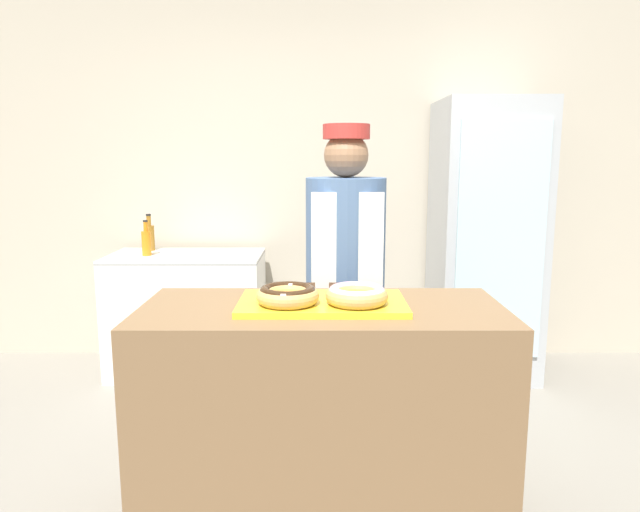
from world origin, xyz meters
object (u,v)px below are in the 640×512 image
brownie_back_right (338,289)px  baker_person (343,285)px  brownie_back_left (302,289)px  beverage_fridge (483,240)px  donut_light_glaze (355,294)px  donut_chocolate_glaze (286,294)px  serving_tray (320,303)px  bottle_orange (144,242)px  bottle_amber (147,236)px  chest_freezer (186,313)px

brownie_back_right → baker_person: 0.54m
brownie_back_left → beverage_fridge: size_ratio=0.05×
beverage_fridge → donut_light_glaze: bearing=-119.1°
donut_light_glaze → beverage_fridge: bearing=60.9°
donut_chocolate_glaze → brownie_back_right: (0.20, 0.18, -0.02)m
serving_tray → baker_person: size_ratio=0.39×
serving_tray → brownie_back_right: 0.15m
bottle_orange → brownie_back_right: bearing=-51.1°
beverage_fridge → bottle_amber: beverage_fridge is taller
donut_chocolate_glaze → bottle_orange: bearing=121.2°
donut_chocolate_glaze → bottle_orange: bottle_orange is taller
donut_chocolate_glaze → beverage_fridge: size_ratio=0.13×
baker_person → beverage_fridge: beverage_fridge is taller
brownie_back_right → bottle_orange: bottle_orange is taller
donut_chocolate_glaze → chest_freezer: bearing=114.2°
chest_freezer → brownie_back_right: bearing=-57.9°
donut_light_glaze → baker_person: 0.72m
serving_tray → beverage_fridge: (1.12, 1.73, -0.00)m
brownie_back_left → chest_freezer: (-0.86, 1.61, -0.54)m
brownie_back_right → serving_tray: bearing=-119.7°
baker_person → chest_freezer: size_ratio=1.58×
donut_light_glaze → brownie_back_left: 0.27m
donut_chocolate_glaze → baker_person: bearing=70.7°
chest_freezer → bottle_amber: bottle_amber is taller
brownie_back_left → bottle_orange: size_ratio=0.37×
donut_chocolate_glaze → beverage_fridge: beverage_fridge is taller
bottle_amber → bottle_orange: bearing=-78.9°
brownie_back_right → chest_freezer: bearing=122.1°
brownie_back_left → chest_freezer: size_ratio=0.09×
donut_chocolate_glaze → bottle_amber: size_ratio=0.90×
brownie_back_right → baker_person: baker_person is taller
donut_chocolate_glaze → bottle_amber: bottle_amber is taller
brownie_back_right → bottle_amber: bearing=126.2°
brownie_back_left → brownie_back_right: (0.15, 0.00, 0.00)m
brownie_back_right → bottle_orange: 2.00m
bottle_orange → donut_chocolate_glaze: bearing=-58.8°
baker_person → bottle_orange: size_ratio=6.84×
chest_freezer → serving_tray: bearing=-61.7°
brownie_back_left → baker_person: bearing=69.9°
donut_light_glaze → bottle_orange: 2.18m
brownie_back_left → bottle_orange: bearing=125.5°
donut_light_glaze → beverage_fridge: size_ratio=0.13×
serving_tray → bottle_amber: bottle_amber is taller
bottle_orange → bottle_amber: bearing=101.1°
baker_person → chest_freezer: (-1.05, 1.08, -0.44)m
baker_person → brownie_back_left: bearing=-110.1°
brownie_back_left → baker_person: (0.19, 0.52, -0.10)m
brownie_back_right → beverage_fridge: 1.91m
serving_tray → bottle_orange: bottle_orange is taller
serving_tray → chest_freezer: size_ratio=0.61×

